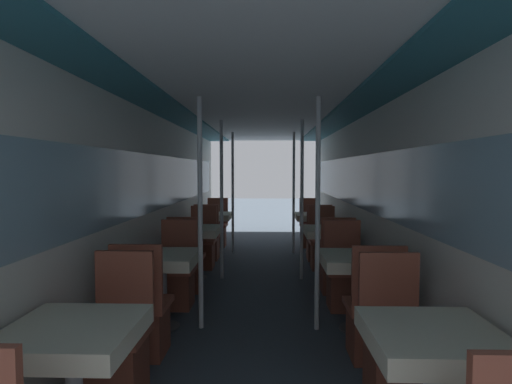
{
  "coord_description": "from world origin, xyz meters",
  "views": [
    {
      "loc": [
        0.09,
        -1.28,
        1.55
      ],
      "look_at": [
        -0.03,
        2.81,
        1.32
      ],
      "focal_mm": 28.0,
      "sensor_mm": 36.0,
      "label": 1
    }
  ],
  "objects_px": {
    "dining_table_left_3": "(213,218)",
    "chair_right_far_2": "(322,250)",
    "dining_table_left_1": "(162,263)",
    "chair_left_near_3": "(208,243)",
    "dining_table_right_3": "(314,219)",
    "chair_left_near_1": "(143,321)",
    "support_pole_right_2": "(302,200)",
    "chair_right_far_3": "(310,232)",
    "dining_table_left_2": "(195,234)",
    "chair_left_far_1": "(177,280)",
    "chair_right_far_0": "(395,357)",
    "dining_table_right_2": "(329,234)",
    "dining_table_right_0": "(433,347)",
    "chair_left_far_3": "(217,232)",
    "support_pole_right_3": "(294,193)",
    "support_pole_left_2": "(222,200)",
    "chair_right_near_3": "(318,243)",
    "dining_table_right_1": "(357,264)",
    "chair_left_near_2": "(187,268)",
    "support_pole_right_1": "(318,214)",
    "chair_left_far_2": "(202,249)",
    "chair_right_near_1": "(373,324)",
    "support_pole_left_3": "(233,193)",
    "chair_left_far_0": "(117,353)",
    "chair_right_far_1": "(344,282)",
    "dining_table_left_0": "(73,342)",
    "chair_right_near_2": "(336,269)",
    "support_pole_left_1": "(200,214)"
  },
  "relations": [
    {
      "from": "support_pole_right_2",
      "to": "dining_table_right_3",
      "type": "relative_size",
      "value": 3.06
    },
    {
      "from": "chair_right_far_0",
      "to": "chair_left_far_0",
      "type": "bearing_deg",
      "value": 0.0
    },
    {
      "from": "dining_table_left_3",
      "to": "dining_table_right_1",
      "type": "bearing_deg",
      "value": -62.09
    },
    {
      "from": "dining_table_right_0",
      "to": "chair_right_far_0",
      "type": "distance_m",
      "value": 0.69
    },
    {
      "from": "dining_table_left_3",
      "to": "chair_left_far_3",
      "type": "height_order",
      "value": "chair_left_far_3"
    },
    {
      "from": "chair_right_far_2",
      "to": "support_pole_right_2",
      "type": "height_order",
      "value": "support_pole_right_2"
    },
    {
      "from": "chair_left_far_2",
      "to": "chair_left_far_3",
      "type": "relative_size",
      "value": 1.0
    },
    {
      "from": "dining_table_right_3",
      "to": "chair_left_near_1",
      "type": "bearing_deg",
      "value": -114.35
    },
    {
      "from": "chair_left_far_2",
      "to": "dining_table_left_3",
      "type": "relative_size",
      "value": 1.32
    },
    {
      "from": "chair_left_far_3",
      "to": "chair_right_far_0",
      "type": "relative_size",
      "value": 1.0
    },
    {
      "from": "chair_right_far_3",
      "to": "dining_table_left_2",
      "type": "bearing_deg",
      "value": 51.68
    },
    {
      "from": "chair_right_near_3",
      "to": "support_pole_right_3",
      "type": "distance_m",
      "value": 1.09
    },
    {
      "from": "chair_left_far_2",
      "to": "dining_table_left_3",
      "type": "height_order",
      "value": "chair_left_far_2"
    },
    {
      "from": "chair_left_far_2",
      "to": "chair_right_far_0",
      "type": "relative_size",
      "value": 1.0
    },
    {
      "from": "chair_right_near_1",
      "to": "dining_table_right_1",
      "type": "bearing_deg",
      "value": 90.0
    },
    {
      "from": "chair_left_near_2",
      "to": "dining_table_left_3",
      "type": "bearing_deg",
      "value": 90.0
    },
    {
      "from": "chair_left_far_0",
      "to": "chair_right_near_3",
      "type": "xyz_separation_m",
      "value": [
        1.88,
        4.12,
        0.0
      ]
    },
    {
      "from": "dining_table_left_2",
      "to": "dining_table_right_1",
      "type": "distance_m",
      "value": 2.59
    },
    {
      "from": "chair_left_near_2",
      "to": "support_pole_right_1",
      "type": "distance_m",
      "value": 2.08
    },
    {
      "from": "dining_table_left_2",
      "to": "dining_table_right_1",
      "type": "relative_size",
      "value": 1.0
    },
    {
      "from": "dining_table_left_2",
      "to": "chair_left_near_3",
      "type": "xyz_separation_m",
      "value": [
        0.0,
        1.17,
        -0.34
      ]
    },
    {
      "from": "chair_left_far_2",
      "to": "chair_right_far_0",
      "type": "bearing_deg",
      "value": 117.91
    },
    {
      "from": "dining_table_left_1",
      "to": "dining_table_left_2",
      "type": "xyz_separation_m",
      "value": [
        0.0,
        1.78,
        0.0
      ]
    },
    {
      "from": "dining_table_right_2",
      "to": "dining_table_right_0",
      "type": "bearing_deg",
      "value": -90.0
    },
    {
      "from": "dining_table_right_0",
      "to": "chair_left_far_1",
      "type": "bearing_deg",
      "value": 128.32
    },
    {
      "from": "chair_left_far_3",
      "to": "support_pole_right_3",
      "type": "distance_m",
      "value": 1.82
    },
    {
      "from": "chair_left_near_2",
      "to": "dining_table_right_2",
      "type": "bearing_deg",
      "value": 17.8
    },
    {
      "from": "chair_right_far_0",
      "to": "dining_table_left_0",
      "type": "bearing_deg",
      "value": 17.8
    },
    {
      "from": "chair_left_far_1",
      "to": "chair_right_far_0",
      "type": "bearing_deg",
      "value": 136.65
    },
    {
      "from": "support_pole_right_2",
      "to": "chair_right_far_3",
      "type": "xyz_separation_m",
      "value": [
        0.38,
        2.38,
        -0.82
      ]
    },
    {
      "from": "chair_left_far_0",
      "to": "chair_left_far_1",
      "type": "relative_size",
      "value": 1.0
    },
    {
      "from": "chair_right_near_1",
      "to": "support_pole_left_3",
      "type": "bearing_deg",
      "value": 109.89
    },
    {
      "from": "dining_table_right_3",
      "to": "support_pole_right_2",
      "type": "bearing_deg",
      "value": -101.99
    },
    {
      "from": "dining_table_left_0",
      "to": "chair_right_far_1",
      "type": "height_order",
      "value": "chair_right_far_1"
    },
    {
      "from": "chair_right_near_2",
      "to": "support_pole_right_2",
      "type": "xyz_separation_m",
      "value": [
        -0.38,
        0.6,
        0.82
      ]
    },
    {
      "from": "dining_table_left_1",
      "to": "chair_left_near_3",
      "type": "xyz_separation_m",
      "value": [
        0.0,
        2.95,
        -0.34
      ]
    },
    {
      "from": "support_pole_left_2",
      "to": "chair_right_near_3",
      "type": "xyz_separation_m",
      "value": [
        1.51,
        1.17,
        -0.82
      ]
    },
    {
      "from": "chair_left_far_2",
      "to": "chair_left_near_3",
      "type": "distance_m",
      "value": 0.57
    },
    {
      "from": "chair_left_near_2",
      "to": "chair_right_far_0",
      "type": "xyz_separation_m",
      "value": [
        1.88,
        -2.35,
        0.0
      ]
    },
    {
      "from": "support_pole_left_3",
      "to": "chair_right_far_3",
      "type": "xyz_separation_m",
      "value": [
        1.51,
        0.6,
        -0.82
      ]
    },
    {
      "from": "chair_right_far_2",
      "to": "chair_left_near_3",
      "type": "bearing_deg",
      "value": -16.81
    },
    {
      "from": "chair_left_far_0",
      "to": "support_pole_left_2",
      "type": "bearing_deg",
      "value": -97.29
    },
    {
      "from": "chair_right_far_3",
      "to": "chair_right_far_1",
      "type": "bearing_deg",
      "value": 90.0
    },
    {
      "from": "chair_left_near_2",
      "to": "support_pole_right_1",
      "type": "height_order",
      "value": "support_pole_right_1"
    },
    {
      "from": "chair_left_far_3",
      "to": "support_pole_left_2",
      "type": "bearing_deg",
      "value": 99.01
    },
    {
      "from": "dining_table_right_0",
      "to": "chair_right_near_2",
      "type": "height_order",
      "value": "chair_right_near_2"
    },
    {
      "from": "chair_right_far_3",
      "to": "support_pole_right_3",
      "type": "relative_size",
      "value": 0.43
    },
    {
      "from": "dining_table_left_1",
      "to": "support_pole_right_2",
      "type": "bearing_deg",
      "value": 49.74
    },
    {
      "from": "support_pole_left_1",
      "to": "chair_right_near_1",
      "type": "bearing_deg",
      "value": -21.88
    },
    {
      "from": "dining_table_left_3",
      "to": "chair_right_far_2",
      "type": "relative_size",
      "value": 0.76
    }
  ]
}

